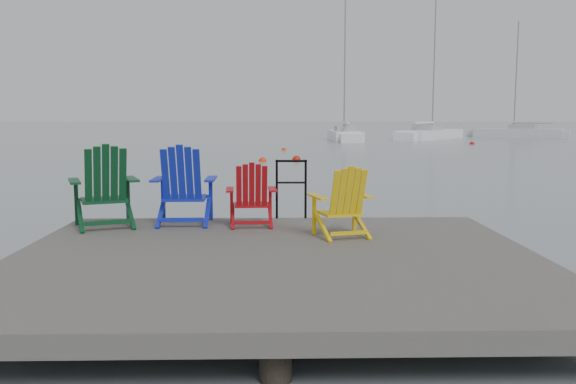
{
  "coord_description": "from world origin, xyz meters",
  "views": [
    {
      "loc": [
        -0.0,
        -6.76,
        2.07
      ],
      "look_at": [
        0.21,
        2.9,
        0.85
      ],
      "focal_mm": 38.0,
      "sensor_mm": 36.0,
      "label": 1
    }
  ],
  "objects_px": {
    "sailboat_near": "(344,136)",
    "buoy_b": "(296,160)",
    "sailboat_mid": "(430,135)",
    "chair_green": "(105,187)",
    "handrail": "(291,183)",
    "buoy_c": "(472,144)",
    "chair_yellow": "(343,202)",
    "buoy_d": "(284,150)",
    "sailboat_far": "(518,133)",
    "chair_blue": "(183,185)",
    "buoy_a": "(263,161)",
    "chair_red": "(251,195)"
  },
  "relations": [
    {
      "from": "buoy_c",
      "to": "chair_red",
      "type": "bearing_deg",
      "value": -112.53
    },
    {
      "from": "sailboat_near",
      "to": "sailboat_mid",
      "type": "distance_m",
      "value": 8.36
    },
    {
      "from": "handrail",
      "to": "buoy_b",
      "type": "relative_size",
      "value": 2.21
    },
    {
      "from": "buoy_a",
      "to": "chair_green",
      "type": "bearing_deg",
      "value": -95.47
    },
    {
      "from": "sailboat_near",
      "to": "handrail",
      "type": "bearing_deg",
      "value": -97.29
    },
    {
      "from": "sailboat_mid",
      "to": "buoy_a",
      "type": "height_order",
      "value": "sailboat_mid"
    },
    {
      "from": "sailboat_near",
      "to": "buoy_c",
      "type": "height_order",
      "value": "sailboat_near"
    },
    {
      "from": "chair_green",
      "to": "chair_yellow",
      "type": "height_order",
      "value": "chair_green"
    },
    {
      "from": "chair_blue",
      "to": "buoy_c",
      "type": "distance_m",
      "value": 38.48
    },
    {
      "from": "chair_green",
      "to": "buoy_a",
      "type": "bearing_deg",
      "value": 63.58
    },
    {
      "from": "buoy_c",
      "to": "buoy_d",
      "type": "distance_m",
      "value": 15.54
    },
    {
      "from": "buoy_a",
      "to": "buoy_d",
      "type": "bearing_deg",
      "value": 82.95
    },
    {
      "from": "handrail",
      "to": "sailboat_mid",
      "type": "bearing_deg",
      "value": 73.15
    },
    {
      "from": "sailboat_near",
      "to": "buoy_b",
      "type": "relative_size",
      "value": 28.81
    },
    {
      "from": "chair_blue",
      "to": "sailboat_mid",
      "type": "height_order",
      "value": "sailboat_mid"
    },
    {
      "from": "buoy_c",
      "to": "handrail",
      "type": "bearing_deg",
      "value": -112.09
    },
    {
      "from": "buoy_c",
      "to": "buoy_d",
      "type": "xyz_separation_m",
      "value": [
        -13.75,
        -7.24,
        0.0
      ]
    },
    {
      "from": "handrail",
      "to": "sailboat_near",
      "type": "distance_m",
      "value": 41.97
    },
    {
      "from": "buoy_a",
      "to": "chair_red",
      "type": "bearing_deg",
      "value": -89.35
    },
    {
      "from": "sailboat_near",
      "to": "chair_blue",
      "type": "bearing_deg",
      "value": -99.28
    },
    {
      "from": "sailboat_far",
      "to": "chair_blue",
      "type": "bearing_deg",
      "value": -174.85
    },
    {
      "from": "sailboat_mid",
      "to": "buoy_d",
      "type": "height_order",
      "value": "sailboat_mid"
    },
    {
      "from": "sailboat_far",
      "to": "buoy_b",
      "type": "height_order",
      "value": "sailboat_far"
    },
    {
      "from": "chair_red",
      "to": "buoy_c",
      "type": "bearing_deg",
      "value": 63.78
    },
    {
      "from": "handrail",
      "to": "buoy_c",
      "type": "height_order",
      "value": "handrail"
    },
    {
      "from": "chair_yellow",
      "to": "sailboat_mid",
      "type": "bearing_deg",
      "value": 59.43
    },
    {
      "from": "buoy_d",
      "to": "handrail",
      "type": "bearing_deg",
      "value": -90.66
    },
    {
      "from": "sailboat_far",
      "to": "buoy_b",
      "type": "distance_m",
      "value": 36.96
    },
    {
      "from": "chair_green",
      "to": "chair_yellow",
      "type": "relative_size",
      "value": 1.26
    },
    {
      "from": "handrail",
      "to": "sailboat_near",
      "type": "bearing_deg",
      "value": 82.35
    },
    {
      "from": "chair_blue",
      "to": "buoy_c",
      "type": "xyz_separation_m",
      "value": [
        15.63,
        35.15,
        -1.07
      ]
    },
    {
      "from": "chair_green",
      "to": "chair_red",
      "type": "distance_m",
      "value": 2.05
    },
    {
      "from": "buoy_d",
      "to": "sailboat_far",
      "type": "bearing_deg",
      "value": 43.13
    },
    {
      "from": "handrail",
      "to": "buoy_b",
      "type": "bearing_deg",
      "value": 87.69
    },
    {
      "from": "chair_blue",
      "to": "sailboat_far",
      "type": "bearing_deg",
      "value": 62.32
    },
    {
      "from": "sailboat_mid",
      "to": "buoy_a",
      "type": "bearing_deg",
      "value": -82.3
    },
    {
      "from": "sailboat_mid",
      "to": "chair_green",
      "type": "bearing_deg",
      "value": -73.18
    },
    {
      "from": "handrail",
      "to": "buoy_c",
      "type": "distance_m",
      "value": 37.41
    },
    {
      "from": "buoy_a",
      "to": "buoy_c",
      "type": "relative_size",
      "value": 0.96
    },
    {
      "from": "chair_red",
      "to": "buoy_d",
      "type": "distance_m",
      "value": 28.11
    },
    {
      "from": "sailboat_mid",
      "to": "buoy_c",
      "type": "xyz_separation_m",
      "value": [
        0.61,
        -9.77,
        -0.35
      ]
    },
    {
      "from": "chair_yellow",
      "to": "sailboat_far",
      "type": "distance_m",
      "value": 55.02
    },
    {
      "from": "sailboat_mid",
      "to": "handrail",
      "type": "bearing_deg",
      "value": -70.42
    },
    {
      "from": "chair_blue",
      "to": "chair_yellow",
      "type": "bearing_deg",
      "value": -24.99
    },
    {
      "from": "sailboat_near",
      "to": "sailboat_far",
      "type": "distance_m",
      "value": 18.91
    },
    {
      "from": "chair_green",
      "to": "sailboat_mid",
      "type": "distance_m",
      "value": 47.92
    },
    {
      "from": "chair_red",
      "to": "buoy_b",
      "type": "distance_m",
      "value": 20.02
    },
    {
      "from": "handrail",
      "to": "buoy_a",
      "type": "xyz_separation_m",
      "value": [
        -0.8,
        18.42,
        -1.04
      ]
    },
    {
      "from": "handrail",
      "to": "chair_blue",
      "type": "xyz_separation_m",
      "value": [
        -1.56,
        -0.5,
        0.03
      ]
    },
    {
      "from": "buoy_c",
      "to": "buoy_a",
      "type": "bearing_deg",
      "value": -132.49
    }
  ]
}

